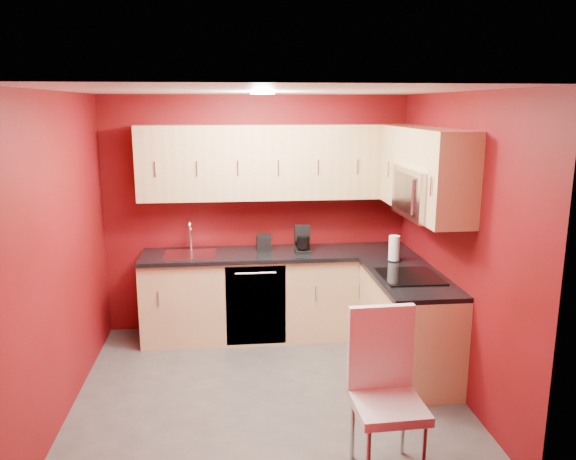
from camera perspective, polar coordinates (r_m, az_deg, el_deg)
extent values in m
plane|color=#524F4C|center=(5.01, -2.07, -15.93)|extent=(3.20, 3.20, 0.00)
plane|color=white|center=(4.41, -2.34, 13.98)|extent=(3.20, 3.20, 0.00)
plane|color=maroon|center=(6.01, -3.18, 1.61)|extent=(3.20, 0.00, 3.20)
plane|color=maroon|center=(3.13, -0.28, -8.81)|extent=(3.20, 0.00, 3.20)
plane|color=maroon|center=(4.73, -21.95, -2.33)|extent=(0.00, 3.00, 3.00)
plane|color=maroon|center=(4.92, 16.74, -1.38)|extent=(0.00, 3.00, 3.00)
cube|color=#DCB67E|center=(5.95, -1.00, -6.63)|extent=(2.80, 0.60, 0.87)
cube|color=#DCB67E|center=(5.29, 12.08, -9.44)|extent=(0.60, 1.30, 0.87)
cube|color=black|center=(5.80, -1.00, -2.43)|extent=(2.80, 0.63, 0.04)
cube|color=black|center=(5.12, 12.21, -4.78)|extent=(0.63, 1.27, 0.04)
cube|color=tan|center=(5.77, -1.16, 6.93)|extent=(2.80, 0.35, 0.75)
cube|color=tan|center=(5.56, 12.01, 6.46)|extent=(0.35, 0.57, 0.75)
cube|color=tan|center=(4.49, 16.55, 4.81)|extent=(0.35, 0.22, 0.75)
cube|color=tan|center=(4.92, 14.52, 8.03)|extent=(0.35, 0.76, 0.33)
cube|color=silver|center=(4.95, 14.01, 3.71)|extent=(0.40, 0.76, 0.42)
cube|color=black|center=(4.89, 11.91, 3.70)|extent=(0.02, 0.62, 0.33)
cylinder|color=silver|center=(4.67, 12.53, 3.27)|extent=(0.02, 0.02, 0.29)
cube|color=black|center=(5.08, 12.29, -4.63)|extent=(0.50, 0.55, 0.01)
cube|color=silver|center=(5.78, -9.92, -2.51)|extent=(0.52, 0.42, 0.02)
cylinder|color=silver|center=(5.95, -9.85, -0.76)|extent=(0.02, 0.02, 0.26)
torus|color=silver|center=(5.85, -9.94, 0.33)|extent=(0.02, 0.16, 0.16)
cylinder|color=silver|center=(5.79, -9.96, -0.40)|extent=(0.02, 0.02, 0.12)
cube|color=black|center=(5.66, -3.28, -7.67)|extent=(0.60, 0.02, 0.82)
cylinder|color=white|center=(4.71, -2.58, 13.70)|extent=(0.20, 0.20, 0.01)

